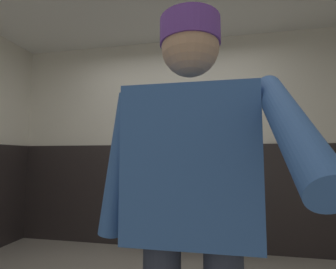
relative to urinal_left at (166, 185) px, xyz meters
name	(u,v)px	position (x,y,z in m)	size (l,w,h in m)	color
wall_back	(176,141)	(0.09, 0.22, 0.54)	(4.89, 0.12, 2.64)	beige
wainscot_band_back	(175,195)	(0.09, 0.14, -0.15)	(4.29, 0.03, 1.26)	black
urinal_left	(166,185)	(0.00, 0.00, 0.00)	(0.40, 0.34, 1.24)	white
urinal_middle	(231,186)	(0.75, 0.00, 0.00)	(0.40, 0.34, 1.24)	white
privacy_divider_panel	(197,171)	(0.38, -0.07, 0.17)	(0.04, 0.40, 0.90)	#4C4C51
person	(191,194)	(0.49, -2.00, 0.20)	(0.69, 0.60, 1.64)	#2D3342
soap_dispenser	(246,129)	(0.95, 0.12, 0.67)	(0.10, 0.07, 0.18)	silver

